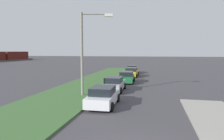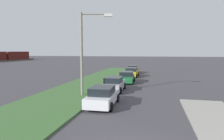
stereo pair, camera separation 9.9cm
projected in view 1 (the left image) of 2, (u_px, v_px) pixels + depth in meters
The scene contains 7 objects.
grass_median at pixel (69, 95), 18.82m from camera, with size 60.00×6.00×0.12m, color #3D6633.
parked_car_white at pixel (103, 96), 15.22m from camera, with size 4.33×2.08×1.47m.
parked_car_silver at pixel (114, 84), 20.85m from camera, with size 4.31×2.04×1.47m.
parked_car_green at pixel (127, 77), 26.39m from camera, with size 4.38×2.17×1.47m.
parked_car_yellow at pixel (132, 72), 32.48m from camera, with size 4.34×2.09×1.47m.
parked_car_orange at pixel (132, 69), 37.79m from camera, with size 4.35×2.11×1.47m.
streetlight at pixel (86, 48), 18.04m from camera, with size 0.92×2.84×7.50m.
Camera 1 is at (-7.27, -0.81, 4.10)m, focal length 32.48 mm.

